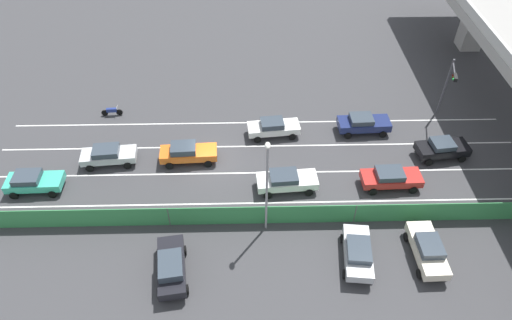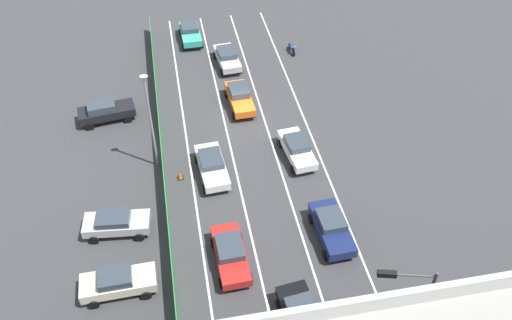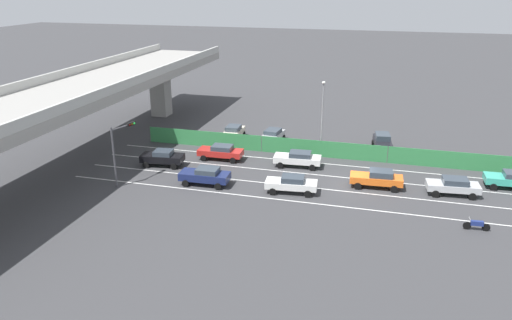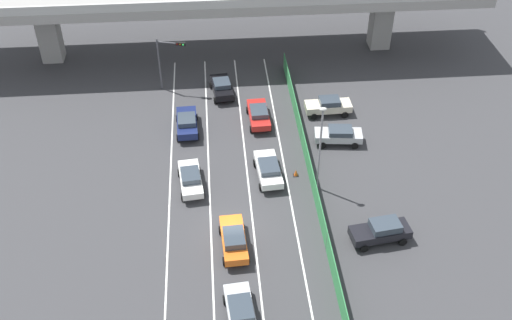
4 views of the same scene
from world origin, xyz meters
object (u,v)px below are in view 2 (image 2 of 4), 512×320
(parked_wagon_silver, at_px, (116,223))
(traffic_cone, at_px, (180,175))
(car_hatchback_white, at_px, (297,148))
(parked_sedan_dark, at_px, (105,111))
(car_sedan_navy, at_px, (332,227))
(car_taxi_orange, at_px, (240,97))
(car_sedan_black, at_px, (303,316))
(street_lamp, at_px, (150,114))
(parked_sedan_cream, at_px, (118,282))
(car_sedan_red, at_px, (230,253))
(car_taxi_teal, at_px, (190,33))
(traffic_light, at_px, (411,292))
(car_sedan_white, at_px, (212,165))
(car_sedan_silver, at_px, (227,57))
(motorcycle, at_px, (292,48))

(parked_wagon_silver, height_order, traffic_cone, parked_wagon_silver)
(car_hatchback_white, height_order, parked_sedan_dark, parked_sedan_dark)
(car_sedan_navy, bearing_deg, parked_sedan_dark, -46.41)
(parked_sedan_dark, bearing_deg, parked_wagon_silver, 94.11)
(car_taxi_orange, height_order, parked_sedan_dark, parked_sedan_dark)
(car_sedan_black, distance_m, street_lamp, 17.13)
(parked_sedan_dark, relative_size, parked_sedan_cream, 1.05)
(car_hatchback_white, bearing_deg, car_sedan_red, 53.97)
(car_taxi_teal, relative_size, street_lamp, 0.54)
(parked_sedan_dark, distance_m, traffic_cone, 9.68)
(traffic_light, xyz_separation_m, street_lamp, (12.52, -16.42, 0.85))
(parked_sedan_dark, bearing_deg, car_sedan_white, 133.92)
(car_sedan_silver, bearing_deg, car_sedan_white, 77.25)
(motorcycle, bearing_deg, parked_sedan_cream, 56.17)
(parked_sedan_dark, bearing_deg, motorcycle, -156.65)
(car_hatchback_white, relative_size, parked_sedan_cream, 1.05)
(car_sedan_white, bearing_deg, street_lamp, -23.86)
(car_sedan_white, xyz_separation_m, traffic_cone, (2.37, 0.00, -0.60))
(car_sedan_red, bearing_deg, street_lamp, -67.94)
(car_sedan_silver, bearing_deg, car_sedan_navy, 99.44)
(parked_wagon_silver, height_order, parked_sedan_cream, parked_sedan_cream)
(car_sedan_white, xyz_separation_m, car_taxi_orange, (-3.37, -7.95, 0.03))
(car_sedan_white, xyz_separation_m, parked_wagon_silver, (6.84, 4.31, 0.01))
(car_sedan_white, distance_m, street_lamp, 5.80)
(car_sedan_red, bearing_deg, car_sedan_white, -89.20)
(traffic_light, bearing_deg, car_sedan_navy, -76.74)
(parked_sedan_dark, bearing_deg, car_sedan_navy, 133.59)
(traffic_cone, bearing_deg, traffic_light, 126.81)
(car_sedan_navy, distance_m, street_lamp, 14.61)
(motorcycle, bearing_deg, traffic_cone, 52.10)
(car_sedan_red, relative_size, car_sedan_silver, 1.03)
(car_sedan_black, relative_size, parked_sedan_cream, 0.99)
(car_sedan_black, distance_m, car_taxi_teal, 33.01)
(parked_sedan_cream, bearing_deg, car_hatchback_white, -143.83)
(car_taxi_orange, distance_m, car_taxi_teal, 12.04)
(traffic_light, bearing_deg, car_taxi_teal, -76.40)
(car_taxi_orange, relative_size, car_taxi_teal, 1.10)
(car_sedan_white, height_order, car_taxi_orange, car_taxi_orange)
(traffic_light, relative_size, traffic_cone, 9.25)
(car_sedan_silver, relative_size, parked_sedan_cream, 1.02)
(traffic_light, distance_m, traffic_cone, 18.71)
(car_sedan_navy, bearing_deg, car_taxi_teal, -76.31)
(car_sedan_white, distance_m, parked_sedan_cream, 11.26)
(car_hatchback_white, distance_m, car_sedan_black, 14.30)
(car_sedan_navy, bearing_deg, car_sedan_red, 7.14)
(car_sedan_red, xyz_separation_m, car_sedan_black, (-3.30, 5.09, 0.03))
(car_sedan_black, height_order, traffic_cone, car_sedan_black)
(car_taxi_teal, relative_size, motorcycle, 2.22)
(car_taxi_teal, height_order, parked_sedan_dark, parked_sedan_dark)
(motorcycle, bearing_deg, car_sedan_navy, 82.86)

